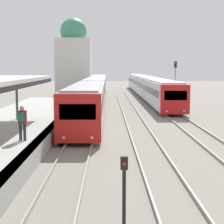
# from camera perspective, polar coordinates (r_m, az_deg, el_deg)

# --- Properties ---
(person_on_platform) EXTENTS (0.40, 0.40, 1.66)m
(person_on_platform) POSITION_cam_1_polar(r_m,az_deg,el_deg) (18.15, -13.54, -1.23)
(person_on_platform) COLOR #2D2D33
(person_on_platform) RESTS_ON station_platform
(train_near) EXTENTS (2.56, 52.31, 3.06)m
(train_near) POSITION_cam_1_polar(r_m,az_deg,el_deg) (46.23, -2.67, 3.47)
(train_near) COLOR red
(train_near) RESTS_ON ground_plane
(train_far) EXTENTS (2.55, 51.76, 3.00)m
(train_far) POSITION_cam_1_polar(r_m,az_deg,el_deg) (58.72, 5.16, 4.11)
(train_far) COLOR red
(train_far) RESTS_ON ground_plane
(signal_post_near) EXTENTS (0.20, 0.21, 1.98)m
(signal_post_near) POSITION_cam_1_polar(r_m,az_deg,el_deg) (10.25, 1.86, -10.91)
(signal_post_near) COLOR black
(signal_post_near) RESTS_ON ground_plane
(signal_mast_far) EXTENTS (0.28, 0.29, 5.06)m
(signal_mast_far) POSITION_cam_1_polar(r_m,az_deg,el_deg) (42.76, 9.61, 5.10)
(signal_mast_far) COLOR gray
(signal_mast_far) RESTS_ON ground_plane
(distant_domed_building) EXTENTS (5.19, 5.19, 11.77)m
(distant_domed_building) POSITION_cam_1_polar(r_m,az_deg,el_deg) (57.46, -5.84, 7.87)
(distant_domed_building) COLOR silver
(distant_domed_building) RESTS_ON ground_plane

